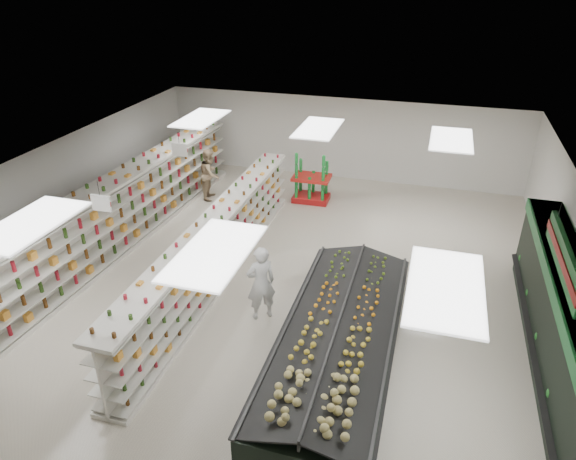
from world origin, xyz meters
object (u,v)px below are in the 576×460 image
(gondola_left, at_px, (120,215))
(soda_endcap, at_px, (312,179))
(shopper_background, at_px, (210,174))
(produce_island, at_px, (338,337))
(shopper_main, at_px, (261,283))
(gondola_center, at_px, (216,251))

(gondola_left, bearing_deg, soda_endcap, 48.07)
(soda_endcap, relative_size, shopper_background, 0.92)
(gondola_left, distance_m, soda_endcap, 6.75)
(produce_island, bearing_deg, shopper_main, 158.47)
(gondola_center, height_order, soda_endcap, gondola_center)
(gondola_center, height_order, shopper_background, shopper_background)
(produce_island, bearing_deg, gondola_center, 150.69)
(produce_island, relative_size, soda_endcap, 3.96)
(produce_island, height_order, shopper_main, shopper_main)
(gondola_left, height_order, produce_island, gondola_left)
(gondola_center, relative_size, shopper_main, 5.38)
(soda_endcap, xyz_separation_m, shopper_main, (0.52, -7.04, 0.15))
(gondola_center, relative_size, soda_endcap, 6.15)
(produce_island, bearing_deg, soda_endcap, 108.24)
(soda_endcap, distance_m, shopper_main, 7.06)
(shopper_main, bearing_deg, gondola_left, -60.39)
(gondola_left, xyz_separation_m, shopper_background, (1.13, 4.04, -0.07))
(shopper_main, bearing_deg, gondola_center, -74.56)
(shopper_background, bearing_deg, soda_endcap, -86.88)
(gondola_center, xyz_separation_m, produce_island, (3.82, -2.14, -0.38))
(produce_island, xyz_separation_m, soda_endcap, (-2.59, 7.86, 0.37))
(gondola_left, bearing_deg, gondola_center, -11.89)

